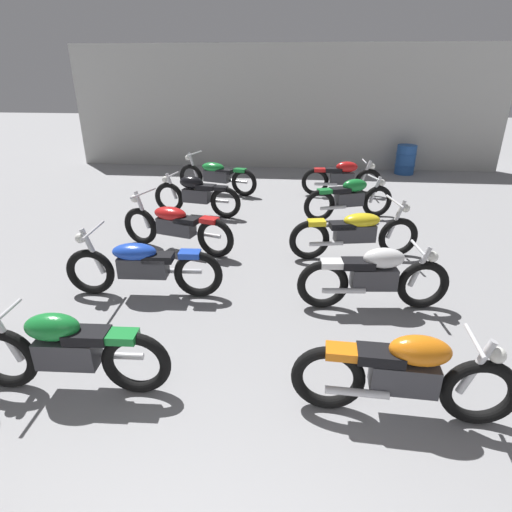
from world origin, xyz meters
TOP-DOWN VIEW (x-y plane):
  - back_wall at (0.00, 13.42)m, footprint 13.08×0.24m
  - motorcycle_left_row_1 at (-1.59, 2.80)m, footprint 1.97×0.48m
  - motorcycle_left_row_2 at (-1.53, 4.73)m, footprint 2.17×0.68m
  - motorcycle_left_row_3 at (-1.52, 6.35)m, footprint 2.11×0.88m
  - motorcycle_left_row_4 at (-1.61, 8.28)m, footprint 1.96×0.56m
  - motorcycle_left_row_5 at (-1.52, 10.10)m, footprint 2.11×0.88m
  - motorcycle_right_row_1 at (1.53, 2.77)m, footprint 1.97×0.48m
  - motorcycle_right_row_2 at (1.56, 4.69)m, footprint 1.97×0.52m
  - motorcycle_right_row_3 at (1.50, 6.34)m, footprint 2.15×0.76m
  - motorcycle_right_row_4 at (1.61, 8.35)m, footprint 1.89×0.78m
  - motorcycle_right_row_5 at (1.61, 10.17)m, footprint 1.97×0.48m
  - oil_drum at (3.69, 12.79)m, footprint 0.59×0.59m

SIDE VIEW (x-z plane):
  - oil_drum at x=3.69m, z-range 0.00..0.85m
  - motorcycle_left_row_2 at x=-1.53m, z-range -0.04..0.94m
  - motorcycle_left_row_3 at x=-1.52m, z-range -0.04..0.94m
  - motorcycle_left_row_5 at x=-1.52m, z-range -0.04..0.94m
  - motorcycle_right_row_3 at x=1.50m, z-range -0.04..0.94m
  - motorcycle_left_row_1 at x=-1.59m, z-range 0.02..0.90m
  - motorcycle_left_row_4 at x=-1.61m, z-range 0.02..0.90m
  - motorcycle_right_row_1 at x=1.53m, z-range 0.02..0.90m
  - motorcycle_right_row_2 at x=1.56m, z-range 0.02..0.90m
  - motorcycle_right_row_4 at x=1.61m, z-range 0.02..0.90m
  - motorcycle_right_row_5 at x=1.61m, z-range 0.02..0.90m
  - back_wall at x=0.00m, z-range 0.00..3.60m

